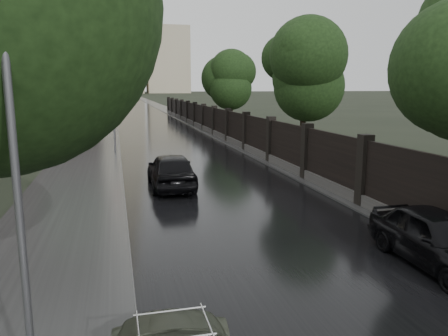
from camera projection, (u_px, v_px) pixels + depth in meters
road at (124, 97)px, 186.91m from camera, size 8.00×420.00×0.02m
sidewalk_left at (110, 97)px, 185.47m from camera, size 4.00×420.00×0.16m
verge_right at (137, 97)px, 188.21m from camera, size 3.00×420.00×0.08m
fence_right at (222, 127)px, 37.12m from camera, size 0.45×75.72×2.70m
tree_left_far at (59, 75)px, 31.43m from camera, size 4.25×4.25×7.39m
tree_right_b at (304, 78)px, 27.53m from camera, size 4.08×4.08×7.01m
tree_right_c at (231, 81)px, 44.70m from camera, size 4.08×4.08×7.01m
lamp_post at (21, 231)px, 5.33m from camera, size 0.25×0.12×5.11m
traffic_light at (114, 118)px, 28.06m from camera, size 0.16×0.32×4.00m
stalinist_tower at (118, 34)px, 284.78m from camera, size 92.00×30.00×159.00m
hatchback_left at (171, 170)px, 19.13m from camera, size 1.90×4.67×1.59m
car_right_near at (438, 238)px, 10.76m from camera, size 1.80×4.26×1.44m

